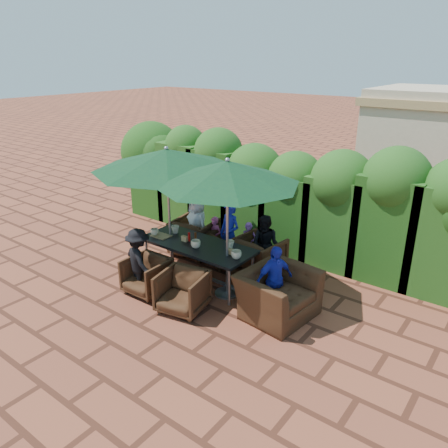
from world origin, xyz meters
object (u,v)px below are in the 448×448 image
Objects in this scene: chair_near_left at (147,274)px; chair_end_right at (278,287)px; umbrella_right at (227,173)px; chair_far_mid at (225,247)px; umbrella_left at (167,160)px; dining_table at (197,247)px; chair_far_right at (259,255)px; chair_near_right at (182,290)px; chair_far_left at (194,235)px.

chair_end_right is (2.22, 0.77, 0.15)m from chair_near_left.
umbrella_right is 3.41× the size of chair_far_mid.
umbrella_right is at bearing -3.51° from umbrella_left.
chair_end_right reaches higher than dining_table.
umbrella_right reaches higher than chair_end_right.
umbrella_right is at bearing 148.89° from chair_far_mid.
chair_far_mid is (0.66, 0.88, -1.85)m from umbrella_left.
chair_far_right is (1.47, 0.86, -1.79)m from umbrella_left.
chair_near_right is at bearing 128.68° from chair_end_right.
chair_near_right is (0.91, -0.06, 0.02)m from chair_near_left.
chair_near_left is (-0.41, -1.77, -0.00)m from chair_far_mid.
chair_near_left is at bearing -116.19° from dining_table.
chair_far_right is at bearing 48.17° from dining_table.
chair_near_right reaches higher than dining_table.
chair_far_left is 1.79m from chair_near_left.
chair_far_mid is at bearing 4.70° from chair_far_right.
dining_table is 1.69m from umbrella_left.
chair_far_right is at bearing -160.75° from chair_far_mid.
chair_far_mid is at bearing 52.91° from umbrella_left.
chair_far_right reaches higher than dining_table.
chair_near_right is at bearing 125.59° from chair_far_mid.
umbrella_right is 2.89× the size of chair_far_right.
chair_far_right reaches higher than chair_near_left.
dining_table is 3.03× the size of chair_far_mid.
chair_near_right is 1.56m from chair_end_right.
dining_table is 1.03m from chair_near_left.
chair_near_right is at bearing 86.03° from chair_far_right.
chair_end_right is (1.01, -0.99, 0.09)m from chair_far_right.
chair_far_mid is 1.89m from chair_near_right.
chair_far_mid is at bearing 67.68° from chair_end_right.
umbrella_left is at bearing 73.21° from chair_far_mid.
umbrella_left reaches higher than dining_table.
chair_end_right is (1.32, 0.83, 0.14)m from chair_near_right.
chair_end_right is at bearing -1.92° from umbrella_right.
umbrella_right reaches higher than dining_table.
umbrella_left is 1.44m from umbrella_right.
umbrella_left is 2.37m from chair_near_right.
chair_end_right is at bearing 141.31° from chair_far_right.
chair_far_right is (0.81, -0.01, 0.06)m from chair_far_mid.
chair_near_left is at bearing 115.68° from chair_end_right.
dining_table reaches higher than chair_near_left.
umbrella_right is at bearing 94.63° from chair_end_right.
umbrella_right is at bearing -5.89° from dining_table.
dining_table is 3.04× the size of chair_near_left.
chair_near_left is at bearing 164.72° from chair_near_right.
chair_end_right is at bearing 150.59° from chair_far_left.
chair_near_left is (-1.22, -1.76, -0.07)m from chair_far_right.
umbrella_left is 2.07m from chair_near_left.
chair_near_left is at bearing 93.79° from chair_far_left.
dining_table is at bearing 174.11° from umbrella_right.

